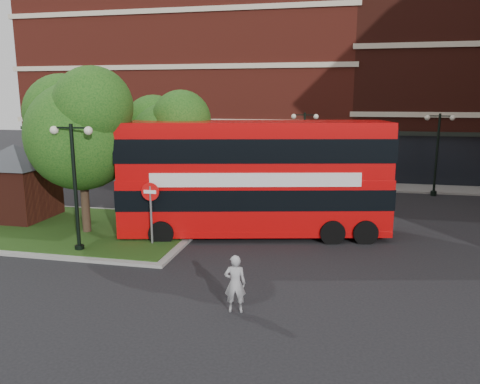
% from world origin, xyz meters
% --- Properties ---
extents(ground, '(120.00, 120.00, 0.00)m').
position_xyz_m(ground, '(0.00, 0.00, 0.00)').
color(ground, black).
rests_on(ground, ground).
extents(pavement_far, '(44.00, 3.00, 0.12)m').
position_xyz_m(pavement_far, '(0.00, 16.50, 0.06)').
color(pavement_far, slate).
rests_on(pavement_far, ground).
extents(terrace_far_left, '(26.00, 12.00, 14.00)m').
position_xyz_m(terrace_far_left, '(-8.00, 24.00, 7.00)').
color(terrace_far_left, maroon).
rests_on(terrace_far_left, ground).
extents(terrace_far_right, '(18.00, 12.00, 16.00)m').
position_xyz_m(terrace_far_right, '(14.00, 24.00, 8.00)').
color(terrace_far_right, '#471911').
rests_on(terrace_far_right, ground).
extents(traffic_island, '(12.60, 7.60, 0.15)m').
position_xyz_m(traffic_island, '(-8.00, 3.00, 0.07)').
color(traffic_island, gray).
rests_on(traffic_island, ground).
extents(kiosk, '(6.51, 6.51, 3.60)m').
position_xyz_m(kiosk, '(-11.00, 4.00, 2.32)').
color(kiosk, '#471911').
rests_on(kiosk, traffic_island).
extents(tree_island_west, '(5.40, 4.71, 7.21)m').
position_xyz_m(tree_island_west, '(-6.60, 2.58, 4.79)').
color(tree_island_west, '#2D2116').
rests_on(tree_island_west, ground).
extents(tree_island_east, '(4.46, 3.90, 6.29)m').
position_xyz_m(tree_island_east, '(-3.58, 5.06, 4.24)').
color(tree_island_east, '#2D2116').
rests_on(tree_island_east, ground).
extents(lamp_island, '(1.72, 0.36, 5.00)m').
position_xyz_m(lamp_island, '(-5.50, 0.20, 2.83)').
color(lamp_island, black).
rests_on(lamp_island, ground).
extents(lamp_far_left, '(1.72, 0.36, 5.00)m').
position_xyz_m(lamp_far_left, '(2.00, 14.50, 2.83)').
color(lamp_far_left, black).
rests_on(lamp_far_left, ground).
extents(lamp_far_right, '(1.72, 0.36, 5.00)m').
position_xyz_m(lamp_far_right, '(10.00, 14.50, 2.83)').
color(lamp_far_right, black).
rests_on(lamp_far_right, ground).
extents(bus, '(11.68, 5.07, 4.35)m').
position_xyz_m(bus, '(0.72, 4.00, 2.85)').
color(bus, '#BD0708').
rests_on(bus, ground).
extents(woman, '(0.67, 0.51, 1.68)m').
position_xyz_m(woman, '(1.57, -3.50, 0.84)').
color(woman, '#9C9B9E').
rests_on(woman, ground).
extents(car_silver, '(4.47, 1.94, 1.50)m').
position_xyz_m(car_silver, '(0.35, 14.50, 0.75)').
color(car_silver, silver).
rests_on(car_silver, ground).
extents(car_white, '(4.29, 1.52, 1.41)m').
position_xyz_m(car_white, '(4.07, 16.00, 0.71)').
color(car_white, silver).
rests_on(car_white, ground).
extents(no_entry_sign, '(0.73, 0.09, 2.64)m').
position_xyz_m(no_entry_sign, '(-3.02, 1.50, 1.89)').
color(no_entry_sign, slate).
rests_on(no_entry_sign, ground).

